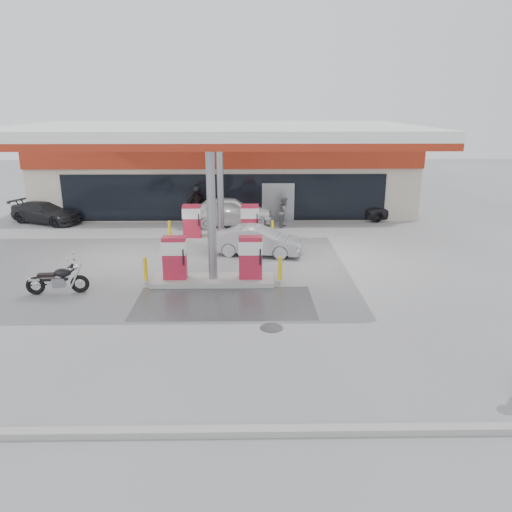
% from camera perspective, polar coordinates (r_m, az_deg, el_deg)
% --- Properties ---
extents(ground, '(90.00, 90.00, 0.00)m').
position_cam_1_polar(ground, '(16.91, -5.35, -5.35)').
color(ground, gray).
rests_on(ground, ground).
extents(wet_patch, '(6.00, 3.00, 0.00)m').
position_cam_1_polar(wet_patch, '(16.88, -3.65, -5.35)').
color(wet_patch, '#4C4C4F').
rests_on(wet_patch, ground).
extents(drain_cover, '(0.70, 0.70, 0.01)m').
position_cam_1_polar(drain_cover, '(15.04, 1.78, -8.22)').
color(drain_cover, '#38383A').
rests_on(drain_cover, ground).
extents(kerb, '(28.00, 0.25, 0.15)m').
position_cam_1_polar(kerb, '(10.76, -8.23, -19.29)').
color(kerb, gray).
rests_on(kerb, ground).
extents(store_building, '(22.00, 8.22, 4.00)m').
position_cam_1_polar(store_building, '(31.86, -3.33, 9.04)').
color(store_building, '#BFB4A0').
rests_on(store_building, ground).
extents(canopy, '(16.00, 10.02, 5.51)m').
position_cam_1_polar(canopy, '(20.67, -4.72, 13.79)').
color(canopy, silver).
rests_on(canopy, ground).
extents(pump_island_near, '(5.14, 1.30, 1.78)m').
position_cam_1_polar(pump_island_near, '(18.54, -4.96, -0.97)').
color(pump_island_near, '#9E9E99').
rests_on(pump_island_near, ground).
extents(pump_island_far, '(5.14, 1.30, 1.78)m').
position_cam_1_polar(pump_island_far, '(24.31, -4.02, 3.40)').
color(pump_island_far, '#9E9E99').
rests_on(pump_island_far, ground).
extents(parked_motorcycle, '(2.16, 0.83, 1.11)m').
position_cam_1_polar(parked_motorcycle, '(18.81, -21.65, -2.59)').
color(parked_motorcycle, black).
rests_on(parked_motorcycle, ground).
extents(sedan_white, '(4.80, 2.28, 1.59)m').
position_cam_1_polar(sedan_white, '(27.39, -3.07, 5.15)').
color(sedan_white, white).
rests_on(sedan_white, ground).
extents(attendant, '(0.80, 0.92, 1.62)m').
position_cam_1_polar(attendant, '(27.05, 3.27, 5.03)').
color(attendant, slate).
rests_on(attendant, ground).
extents(hatchback_silver, '(4.03, 2.05, 1.27)m').
position_cam_1_polar(hatchback_silver, '(21.97, 0.17, 1.76)').
color(hatchback_silver, '#A1A5A9').
rests_on(hatchback_silver, ground).
extents(parked_car_left, '(4.57, 3.28, 1.23)m').
position_cam_1_polar(parked_car_left, '(30.38, -22.87, 4.67)').
color(parked_car_left, black).
rests_on(parked_car_left, ground).
extents(parked_car_right, '(4.12, 3.09, 1.04)m').
position_cam_1_polar(parked_car_right, '(30.27, 14.79, 5.22)').
color(parked_car_right, black).
rests_on(parked_car_right, ground).
extents(biker_walking, '(1.27, 0.86, 2.01)m').
position_cam_1_polar(biker_walking, '(27.82, -6.79, 5.68)').
color(biker_walking, black).
rests_on(biker_walking, ground).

